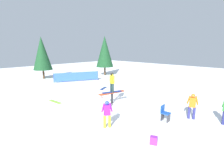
{
  "coord_description": "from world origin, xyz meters",
  "views": [
    {
      "loc": [
        -8.64,
        -8.47,
        4.01
      ],
      "look_at": [
        0.0,
        0.0,
        1.44
      ],
      "focal_mm": 28.0,
      "sensor_mm": 36.0,
      "label": 1
    }
  ],
  "objects_px": {
    "rail_feature": "(112,94)",
    "bystander_orange": "(192,105)",
    "main_rider_on_rail": "(112,82)",
    "backpack_on_snow": "(154,140)",
    "loose_snowboard_navy": "(103,88)",
    "pine_tree_near": "(105,52)",
    "loose_snowboard_lime": "(55,102)",
    "pine_tree_far": "(42,53)",
    "folding_chair": "(165,114)",
    "bystander_purple": "(107,113)"
  },
  "relations": [
    {
      "from": "main_rider_on_rail",
      "to": "pine_tree_near",
      "type": "xyz_separation_m",
      "value": [
        8.68,
        9.97,
        1.83
      ]
    },
    {
      "from": "rail_feature",
      "to": "main_rider_on_rail",
      "type": "distance_m",
      "value": 0.85
    },
    {
      "from": "rail_feature",
      "to": "loose_snowboard_lime",
      "type": "xyz_separation_m",
      "value": [
        -2.72,
        3.27,
        -0.69
      ]
    },
    {
      "from": "main_rider_on_rail",
      "to": "backpack_on_snow",
      "type": "distance_m",
      "value": 5.86
    },
    {
      "from": "main_rider_on_rail",
      "to": "pine_tree_far",
      "type": "bearing_deg",
      "value": 103.6
    },
    {
      "from": "bystander_orange",
      "to": "pine_tree_near",
      "type": "height_order",
      "value": "pine_tree_near"
    },
    {
      "from": "loose_snowboard_lime",
      "to": "folding_chair",
      "type": "distance_m",
      "value": 7.93
    },
    {
      "from": "bystander_purple",
      "to": "folding_chair",
      "type": "height_order",
      "value": "bystander_purple"
    },
    {
      "from": "pine_tree_far",
      "to": "bystander_purple",
      "type": "bearing_deg",
      "value": -104.13
    },
    {
      "from": "main_rider_on_rail",
      "to": "rail_feature",
      "type": "bearing_deg",
      "value": 0.0
    },
    {
      "from": "loose_snowboard_navy",
      "to": "pine_tree_far",
      "type": "bearing_deg",
      "value": -106.09
    },
    {
      "from": "rail_feature",
      "to": "bystander_orange",
      "type": "height_order",
      "value": "bystander_orange"
    },
    {
      "from": "folding_chair",
      "to": "bystander_orange",
      "type": "bearing_deg",
      "value": -38.81
    },
    {
      "from": "folding_chair",
      "to": "loose_snowboard_navy",
      "type": "bearing_deg",
      "value": 67.48
    },
    {
      "from": "main_rider_on_rail",
      "to": "pine_tree_near",
      "type": "bearing_deg",
      "value": 67.22
    },
    {
      "from": "bystander_purple",
      "to": "loose_snowboard_navy",
      "type": "relative_size",
      "value": 1.1
    },
    {
      "from": "rail_feature",
      "to": "folding_chair",
      "type": "height_order",
      "value": "folding_chair"
    },
    {
      "from": "pine_tree_near",
      "to": "pine_tree_far",
      "type": "height_order",
      "value": "pine_tree_near"
    },
    {
      "from": "bystander_purple",
      "to": "loose_snowboard_navy",
      "type": "xyz_separation_m",
      "value": [
        5.67,
        6.4,
        -0.78
      ]
    },
    {
      "from": "main_rider_on_rail",
      "to": "backpack_on_snow",
      "type": "bearing_deg",
      "value": -99.39
    },
    {
      "from": "bystander_purple",
      "to": "backpack_on_snow",
      "type": "relative_size",
      "value": 4.17
    },
    {
      "from": "rail_feature",
      "to": "pine_tree_far",
      "type": "relative_size",
      "value": 0.4
    },
    {
      "from": "main_rider_on_rail",
      "to": "loose_snowboard_navy",
      "type": "relative_size",
      "value": 1.15
    },
    {
      "from": "loose_snowboard_lime",
      "to": "backpack_on_snow",
      "type": "xyz_separation_m",
      "value": [
        0.08,
        -8.32,
        0.16
      ]
    },
    {
      "from": "rail_feature",
      "to": "loose_snowboard_navy",
      "type": "bearing_deg",
      "value": 64.02
    },
    {
      "from": "loose_snowboard_lime",
      "to": "pine_tree_near",
      "type": "distance_m",
      "value": 13.64
    },
    {
      "from": "rail_feature",
      "to": "loose_snowboard_navy",
      "type": "relative_size",
      "value": 1.64
    },
    {
      "from": "main_rider_on_rail",
      "to": "bystander_purple",
      "type": "relative_size",
      "value": 1.05
    },
    {
      "from": "pine_tree_far",
      "to": "pine_tree_near",
      "type": "bearing_deg",
      "value": -24.69
    },
    {
      "from": "rail_feature",
      "to": "bystander_purple",
      "type": "distance_m",
      "value": 3.87
    },
    {
      "from": "main_rider_on_rail",
      "to": "pine_tree_near",
      "type": "distance_m",
      "value": 13.34
    },
    {
      "from": "loose_snowboard_lime",
      "to": "bystander_orange",
      "type": "bearing_deg",
      "value": 19.1
    },
    {
      "from": "loose_snowboard_navy",
      "to": "loose_snowboard_lime",
      "type": "bearing_deg",
      "value": -19.55
    },
    {
      "from": "loose_snowboard_lime",
      "to": "main_rider_on_rail",
      "type": "bearing_deg",
      "value": 33.97
    },
    {
      "from": "backpack_on_snow",
      "to": "rail_feature",
      "type": "bearing_deg",
      "value": 126.91
    },
    {
      "from": "folding_chair",
      "to": "pine_tree_near",
      "type": "height_order",
      "value": "pine_tree_near"
    },
    {
      "from": "folding_chair",
      "to": "pine_tree_near",
      "type": "relative_size",
      "value": 0.16
    },
    {
      "from": "pine_tree_near",
      "to": "backpack_on_snow",
      "type": "bearing_deg",
      "value": -127.0
    },
    {
      "from": "bystander_orange",
      "to": "folding_chair",
      "type": "bearing_deg",
      "value": -146.95
    },
    {
      "from": "bystander_purple",
      "to": "loose_snowboard_lime",
      "type": "distance_m",
      "value": 5.86
    },
    {
      "from": "loose_snowboard_navy",
      "to": "backpack_on_snow",
      "type": "xyz_separation_m",
      "value": [
        -5.38,
        -8.92,
        0.16
      ]
    },
    {
      "from": "folding_chair",
      "to": "pine_tree_far",
      "type": "relative_size",
      "value": 0.17
    },
    {
      "from": "bystander_orange",
      "to": "loose_snowboard_navy",
      "type": "relative_size",
      "value": 1.14
    },
    {
      "from": "backpack_on_snow",
      "to": "main_rider_on_rail",
      "type": "bearing_deg",
      "value": 126.91
    },
    {
      "from": "rail_feature",
      "to": "pine_tree_far",
      "type": "distance_m",
      "value": 13.74
    },
    {
      "from": "pine_tree_near",
      "to": "loose_snowboard_lime",
      "type": "bearing_deg",
      "value": -149.55
    },
    {
      "from": "loose_snowboard_navy",
      "to": "pine_tree_far",
      "type": "distance_m",
      "value": 10.24
    },
    {
      "from": "bystander_orange",
      "to": "folding_chair",
      "type": "distance_m",
      "value": 1.67
    },
    {
      "from": "folding_chair",
      "to": "pine_tree_far",
      "type": "xyz_separation_m",
      "value": [
        1.23,
        17.67,
        2.81
      ]
    },
    {
      "from": "bystander_purple",
      "to": "rail_feature",
      "type": "bearing_deg",
      "value": 73.32
    }
  ]
}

